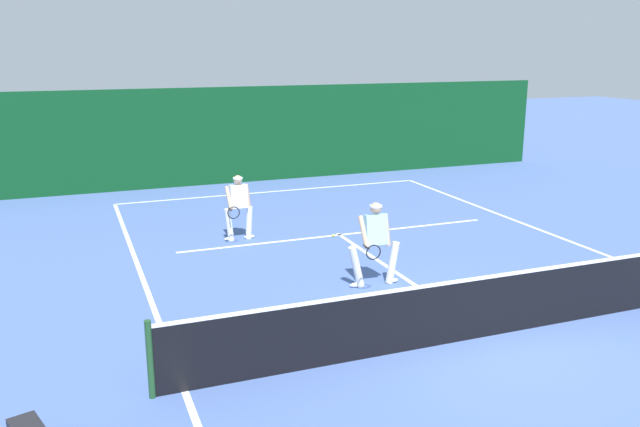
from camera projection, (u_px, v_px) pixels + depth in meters
ground_plane at (490, 336)px, 10.65m from camera, size 80.00×80.00×0.00m
court_line_baseline_far at (274, 191)px, 21.17m from camera, size 9.83×0.10×0.01m
court_line_sideline_left at (185, 391)px, 8.93m from camera, size 0.10×23.28×0.01m
court_line_service at (340, 235)px, 16.31m from camera, size 8.01×0.10×0.01m
court_line_centre at (398, 273)px, 13.54m from camera, size 0.10×6.40×0.01m
tennis_net at (493, 305)px, 10.52m from camera, size 10.77×0.09×1.10m
player_near at (375, 240)px, 12.68m from camera, size 1.07×0.83×1.66m
player_far at (239, 205)px, 15.70m from camera, size 0.79×0.84×1.58m
tennis_ball at (267, 314)px, 11.41m from camera, size 0.07×0.07×0.07m
tennis_ball_extra at (333, 236)px, 16.14m from camera, size 0.07×0.07×0.07m
back_fence_windscreen at (257, 134)px, 22.47m from camera, size 22.07×0.12×3.22m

